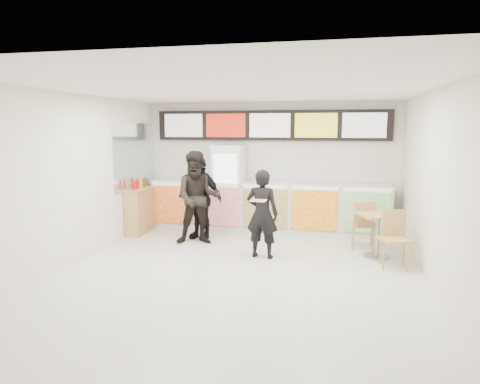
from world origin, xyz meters
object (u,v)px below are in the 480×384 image
(drinks_fridge, at_px, (229,187))
(customer_left, at_px, (198,198))
(customer_mid, at_px, (200,198))
(service_counter, at_px, (267,207))
(cafe_table, at_px, (378,227))
(condiment_ledge, at_px, (139,210))
(customer_main, at_px, (262,214))

(drinks_fridge, height_order, customer_left, drinks_fridge)
(drinks_fridge, xyz_separation_m, customer_left, (-0.29, -1.44, -0.04))
(customer_left, height_order, customer_mid, customer_left)
(service_counter, distance_m, cafe_table, 2.84)
(customer_mid, height_order, condiment_ledge, customer_mid)
(customer_mid, bearing_deg, condiment_ledge, -170.82)
(service_counter, distance_m, condiment_ledge, 2.95)
(drinks_fridge, relative_size, customer_main, 1.21)
(customer_mid, height_order, cafe_table, customer_mid)
(service_counter, height_order, customer_left, customer_left)
(customer_main, xyz_separation_m, customer_left, (-1.45, 0.66, 0.14))
(service_counter, xyz_separation_m, condiment_ledge, (-2.82, -0.86, -0.05))
(service_counter, bearing_deg, customer_left, -130.79)
(service_counter, height_order, condiment_ledge, condiment_ledge)
(drinks_fridge, bearing_deg, cafe_table, -26.91)
(service_counter, relative_size, cafe_table, 3.22)
(drinks_fridge, height_order, customer_mid, drinks_fridge)
(customer_main, bearing_deg, customer_mid, -28.51)
(service_counter, xyz_separation_m, cafe_table, (2.32, -1.64, -0.00))
(customer_main, bearing_deg, customer_left, -17.97)
(service_counter, bearing_deg, drinks_fridge, 179.01)
(customer_left, bearing_deg, condiment_ledge, 144.13)
(customer_main, relative_size, customer_mid, 0.92)
(customer_main, bearing_deg, drinks_fridge, -54.74)
(drinks_fridge, bearing_deg, customer_left, -101.56)
(customer_left, bearing_deg, service_counter, 32.92)
(drinks_fridge, relative_size, customer_left, 1.04)
(customer_left, distance_m, cafe_table, 3.58)
(cafe_table, bearing_deg, customer_left, 154.74)
(customer_main, xyz_separation_m, customer_mid, (-1.55, 1.08, 0.07))
(customer_mid, bearing_deg, customer_left, -62.03)
(drinks_fridge, relative_size, condiment_ledge, 1.63)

